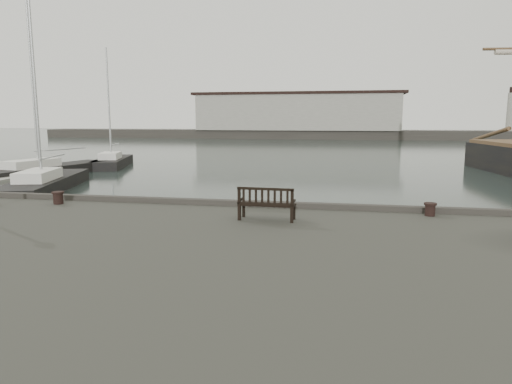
% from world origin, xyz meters
% --- Properties ---
extents(ground, '(400.00, 400.00, 0.00)m').
position_xyz_m(ground, '(0.00, 0.00, 0.00)').
color(ground, black).
rests_on(ground, ground).
extents(breakwater, '(140.00, 9.50, 12.20)m').
position_xyz_m(breakwater, '(-4.56, 92.00, 4.30)').
color(breakwater, '#383530').
rests_on(breakwater, ground).
extents(bench, '(1.64, 0.63, 0.93)m').
position_xyz_m(bench, '(0.86, -2.13, 1.86)').
color(bench, black).
rests_on(bench, quay).
extents(bollard_left, '(0.53, 0.53, 0.42)m').
position_xyz_m(bollard_left, '(-6.56, -0.98, 1.77)').
color(bollard_left, black).
rests_on(bollard_left, quay).
extents(bollard_right, '(0.38, 0.38, 0.39)m').
position_xyz_m(bollard_right, '(5.57, -0.63, 1.75)').
color(bollard_right, black).
rests_on(bollard_right, quay).
extents(yacht_b, '(5.10, 12.15, 15.43)m').
position_xyz_m(yacht_b, '(-20.11, 17.18, 0.25)').
color(yacht_b, black).
rests_on(yacht_b, ground).
extents(yacht_c, '(5.50, 10.99, 14.24)m').
position_xyz_m(yacht_c, '(-15.36, 10.55, 0.24)').
color(yacht_c, black).
rests_on(yacht_c, ground).
extents(yacht_d, '(4.99, 9.38, 11.47)m').
position_xyz_m(yacht_d, '(-18.60, 25.12, 0.23)').
color(yacht_d, black).
rests_on(yacht_d, ground).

